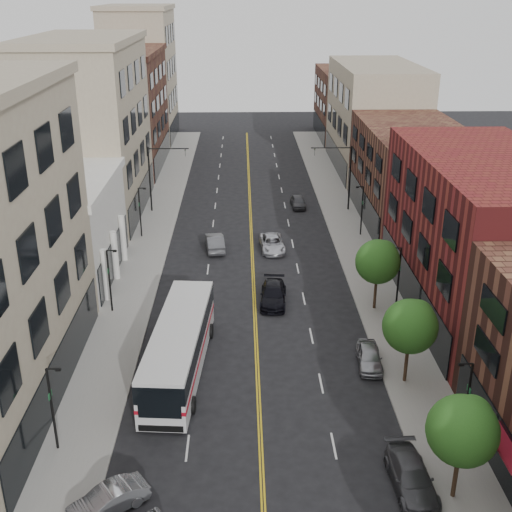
{
  "coord_description": "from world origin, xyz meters",
  "views": [
    {
      "loc": [
        -0.89,
        -20.21,
        23.15
      ],
      "look_at": [
        0.08,
        23.04,
        5.0
      ],
      "focal_mm": 45.0,
      "sensor_mm": 36.0,
      "label": 1
    }
  ],
  "objects": [
    {
      "name": "sidewalk_left",
      "position": [
        -10.0,
        35.0,
        0.07
      ],
      "size": [
        4.0,
        110.0,
        0.15
      ],
      "primitive_type": "cube",
      "color": "gray",
      "rests_on": "ground"
    },
    {
      "name": "sidewalk_right",
      "position": [
        10.0,
        35.0,
        0.07
      ],
      "size": [
        4.0,
        110.0,
        0.15
      ],
      "primitive_type": "cube",
      "color": "gray",
      "rests_on": "ground"
    },
    {
      "name": "bldg_l_white",
      "position": [
        -17.0,
        31.0,
        4.0
      ],
      "size": [
        10.0,
        14.0,
        8.0
      ],
      "primitive_type": "cube",
      "color": "silver",
      "rests_on": "ground"
    },
    {
      "name": "bldg_l_far_a",
      "position": [
        -17.0,
        48.0,
        9.0
      ],
      "size": [
        10.0,
        20.0,
        18.0
      ],
      "primitive_type": "cube",
      "color": "gray",
      "rests_on": "ground"
    },
    {
      "name": "bldg_l_far_b",
      "position": [
        -17.0,
        68.0,
        7.5
      ],
      "size": [
        10.0,
        20.0,
        15.0
      ],
      "primitive_type": "cube",
      "color": "#502820",
      "rests_on": "ground"
    },
    {
      "name": "bldg_l_far_c",
      "position": [
        -17.0,
        86.0,
        10.0
      ],
      "size": [
        10.0,
        16.0,
        20.0
      ],
      "primitive_type": "cube",
      "color": "gray",
      "rests_on": "ground"
    },
    {
      "name": "bldg_r_mid",
      "position": [
        17.0,
        24.0,
        6.0
      ],
      "size": [
        10.0,
        22.0,
        12.0
      ],
      "primitive_type": "cube",
      "color": "maroon",
      "rests_on": "ground"
    },
    {
      "name": "bldg_r_far_a",
      "position": [
        17.0,
        45.0,
        5.0
      ],
      "size": [
        10.0,
        20.0,
        10.0
      ],
      "primitive_type": "cube",
      "color": "#502820",
      "rests_on": "ground"
    },
    {
      "name": "bldg_r_far_b",
      "position": [
        17.0,
        66.0,
        7.0
      ],
      "size": [
        10.0,
        22.0,
        14.0
      ],
      "primitive_type": "cube",
      "color": "gray",
      "rests_on": "ground"
    },
    {
      "name": "bldg_r_far_c",
      "position": [
        17.0,
        86.0,
        5.5
      ],
      "size": [
        10.0,
        18.0,
        11.0
      ],
      "primitive_type": "cube",
      "color": "#502820",
      "rests_on": "ground"
    },
    {
      "name": "tree_r_1",
      "position": [
        9.39,
        4.07,
        4.13
      ],
      "size": [
        3.4,
        3.4,
        5.59
      ],
      "color": "black",
      "rests_on": "sidewalk_right"
    },
    {
      "name": "tree_r_2",
      "position": [
        9.39,
        14.07,
        4.13
      ],
      "size": [
        3.4,
        3.4,
        5.59
      ],
      "color": "black",
      "rests_on": "sidewalk_right"
    },
    {
      "name": "tree_r_3",
      "position": [
        9.39,
        24.07,
        4.13
      ],
      "size": [
        3.4,
        3.4,
        5.59
      ],
      "color": "black",
      "rests_on": "sidewalk_right"
    },
    {
      "name": "lamp_l_1",
      "position": [
        -10.95,
        8.0,
        2.97
      ],
      "size": [
        0.81,
        0.55,
        5.05
      ],
      "color": "black",
      "rests_on": "sidewalk_left"
    },
    {
      "name": "lamp_l_2",
      "position": [
        -10.95,
        24.0,
        2.97
      ],
      "size": [
        0.81,
        0.55,
        5.05
      ],
      "color": "black",
      "rests_on": "sidewalk_left"
    },
    {
      "name": "lamp_l_3",
      "position": [
        -10.95,
        40.0,
        2.97
      ],
      "size": [
        0.81,
        0.55,
        5.05
      ],
      "color": "black",
      "rests_on": "sidewalk_left"
    },
    {
      "name": "lamp_r_1",
      "position": [
        10.95,
        8.0,
        2.97
      ],
      "size": [
        0.81,
        0.55,
        5.05
      ],
      "color": "black",
      "rests_on": "sidewalk_right"
    },
    {
      "name": "lamp_r_2",
      "position": [
        10.95,
        24.0,
        2.97
      ],
      "size": [
        0.81,
        0.55,
        5.05
      ],
      "color": "black",
      "rests_on": "sidewalk_right"
    },
    {
      "name": "lamp_r_3",
      "position": [
        10.95,
        40.0,
        2.97
      ],
      "size": [
        0.81,
        0.55,
        5.05
      ],
      "color": "black",
      "rests_on": "sidewalk_right"
    },
    {
      "name": "signal_mast_left",
      "position": [
        -10.27,
        48.0,
        4.65
      ],
      "size": [
        4.49,
        0.18,
        7.2
      ],
      "color": "black",
      "rests_on": "sidewalk_left"
    },
    {
      "name": "signal_mast_right",
      "position": [
        10.27,
        48.0,
        4.65
      ],
      "size": [
        4.49,
        0.18,
        7.2
      ],
      "color": "black",
      "rests_on": "sidewalk_right"
    },
    {
      "name": "city_bus",
      "position": [
        -5.03,
        15.64,
        1.98
      ],
      "size": [
        3.96,
        13.43,
        3.41
      ],
      "rotation": [
        0.0,
        0.0,
        -0.08
      ],
      "color": "silver",
      "rests_on": "ground"
    },
    {
      "name": "car_angle_b",
      "position": [
        -7.4,
        3.52,
        0.65
      ],
      "size": [
        3.98,
        3.43,
        1.3
      ],
      "primitive_type": "imported",
      "rotation": [
        0.0,
        0.0,
        -0.94
      ],
      "color": "#B7BABF",
      "rests_on": "ground"
    },
    {
      "name": "car_parked_mid",
      "position": [
        7.4,
        4.73,
        0.69
      ],
      "size": [
        2.14,
        4.82,
        1.37
      ],
      "primitive_type": "imported",
      "rotation": [
        0.0,
        0.0,
        0.04
      ],
      "color": "#424247",
      "rests_on": "ground"
    },
    {
      "name": "car_parked_far",
      "position": [
        7.4,
        16.01,
        0.66
      ],
      "size": [
        1.85,
        3.99,
        1.33
      ],
      "primitive_type": "imported",
      "rotation": [
        0.0,
        0.0,
        -0.07
      ],
      "color": "#9D9FA5",
      "rests_on": "ground"
    },
    {
      "name": "car_lane_behind",
      "position": [
        -3.53,
        36.68,
        0.75
      ],
      "size": [
        2.14,
        4.74,
        1.51
      ],
      "primitive_type": "imported",
      "rotation": [
        0.0,
        0.0,
        3.26
      ],
      "color": "#4F5054",
      "rests_on": "ground"
    },
    {
      "name": "car_lane_a",
      "position": [
        1.5,
        25.33,
        0.71
      ],
      "size": [
        2.38,
        5.07,
        1.43
      ],
      "primitive_type": "imported",
      "rotation": [
        0.0,
        0.0,
        -0.08
      ],
      "color": "black",
      "rests_on": "ground"
    },
    {
      "name": "car_lane_b",
      "position": [
        1.93,
        36.42,
        0.67
      ],
      "size": [
        2.57,
        4.98,
        1.34
      ],
      "primitive_type": "imported",
      "rotation": [
        0.0,
        0.0,
        0.07
      ],
      "color": "silver",
      "rests_on": "ground"
    },
    {
      "name": "car_lane_c",
      "position": [
        5.46,
        49.27,
        0.65
      ],
      "size": [
        1.68,
        3.85,
        1.29
      ],
      "primitive_type": "imported",
      "rotation": [
        0.0,
        0.0,
        0.04
      ],
      "color": "#434348",
      "rests_on": "ground"
    }
  ]
}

